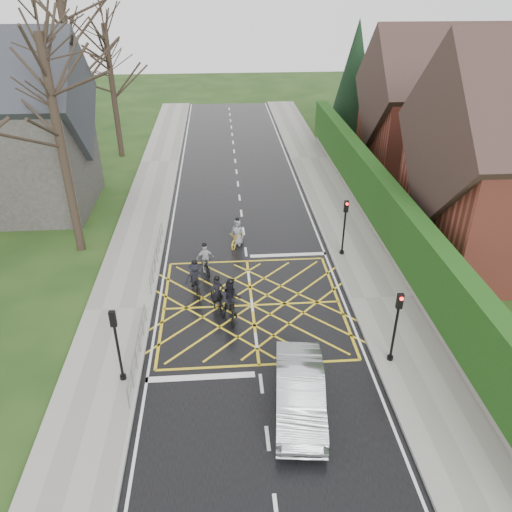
{
  "coord_description": "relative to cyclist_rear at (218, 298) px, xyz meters",
  "views": [
    {
      "loc": [
        -1.21,
        -18.63,
        13.29
      ],
      "look_at": [
        0.35,
        2.25,
        1.3
      ],
      "focal_mm": 35.0,
      "sensor_mm": 36.0,
      "label": 1
    }
  ],
  "objects": [
    {
      "name": "tree_far",
      "position": [
        -7.75,
        22.11,
        6.64
      ],
      "size": [
        8.4,
        8.4,
        10.4
      ],
      "color": "black",
      "rests_on": "ground"
    },
    {
      "name": "cyclist_rear",
      "position": [
        0.0,
        0.0,
        0.0
      ],
      "size": [
        1.19,
        1.85,
        1.7
      ],
      "rotation": [
        0.0,
        0.0,
        0.36
      ],
      "color": "black",
      "rests_on": "ground"
    },
    {
      "name": "traffic_light_se",
      "position": [
        6.65,
        -4.09,
        1.11
      ],
      "size": [
        0.24,
        0.31,
        3.21
      ],
      "rotation": [
        0.0,
        0.0,
        3.14
      ],
      "color": "black",
      "rests_on": "ground"
    },
    {
      "name": "church",
      "position": [
        -11.99,
        12.11,
        4.38
      ],
      "size": [
        8.8,
        7.8,
        11.0
      ],
      "color": "#2D2B28",
      "rests_on": "ground"
    },
    {
      "name": "tree_mid",
      "position": [
        -8.45,
        14.11,
        8.08
      ],
      "size": [
        10.08,
        10.08,
        12.48
      ],
      "color": "black",
      "rests_on": "ground"
    },
    {
      "name": "tree_near",
      "position": [
        -7.45,
        6.11,
        7.36
      ],
      "size": [
        9.24,
        9.24,
        11.44
      ],
      "color": "black",
      "rests_on": "ground"
    },
    {
      "name": "ground",
      "position": [
        1.55,
        0.11,
        -0.55
      ],
      "size": [
        120.0,
        120.0,
        0.0
      ],
      "primitive_type": "plane",
      "color": "black",
      "rests_on": "ground"
    },
    {
      "name": "car",
      "position": [
        2.76,
        -6.19,
        0.22
      ],
      "size": [
        2.13,
        4.82,
        1.54
      ],
      "primitive_type": "imported",
      "rotation": [
        0.0,
        0.0,
        -0.11
      ],
      "color": "#B4B7BC",
      "rests_on": "ground"
    },
    {
      "name": "sidewalk_right",
      "position": [
        7.55,
        0.11,
        -0.48
      ],
      "size": [
        3.0,
        80.0,
        0.15
      ],
      "primitive_type": "cube",
      "color": "gray",
      "rests_on": "ground"
    },
    {
      "name": "road",
      "position": [
        1.55,
        0.11,
        -0.55
      ],
      "size": [
        9.0,
        80.0,
        0.01
      ],
      "primitive_type": "cube",
      "color": "black",
      "rests_on": "ground"
    },
    {
      "name": "traffic_light_ne",
      "position": [
        6.65,
        4.31,
        1.11
      ],
      "size": [
        0.24,
        0.31,
        3.21
      ],
      "rotation": [
        0.0,
        0.0,
        3.14
      ],
      "color": "black",
      "rests_on": "ground"
    },
    {
      "name": "house_far",
      "position": [
        16.3,
        18.11,
        3.81
      ],
      "size": [
        9.8,
        8.8,
        10.3
      ],
      "color": "brown",
      "rests_on": "ground"
    },
    {
      "name": "railing_south",
      "position": [
        -3.1,
        -3.39,
        0.23
      ],
      "size": [
        0.05,
        5.04,
        1.03
      ],
      "color": "slate",
      "rests_on": "ground"
    },
    {
      "name": "cyclist_lead",
      "position": [
        1.15,
        5.97,
        0.02
      ],
      "size": [
        1.23,
        1.8,
        1.66
      ],
      "rotation": [
        0.0,
        0.0,
        -0.42
      ],
      "color": "gold",
      "rests_on": "ground"
    },
    {
      "name": "cyclist_front",
      "position": [
        -0.6,
        3.2,
        0.06
      ],
      "size": [
        0.96,
        1.71,
        1.65
      ],
      "rotation": [
        0.0,
        0.0,
        0.28
      ],
      "color": "black",
      "rests_on": "ground"
    },
    {
      "name": "railing_north",
      "position": [
        -3.1,
        4.11,
        0.24
      ],
      "size": [
        0.05,
        6.04,
        1.03
      ],
      "color": "slate",
      "rests_on": "ground"
    },
    {
      "name": "stone_wall",
      "position": [
        9.3,
        6.11,
        -0.2
      ],
      "size": [
        0.5,
        38.0,
        0.7
      ],
      "primitive_type": "cube",
      "color": "slate",
      "rests_on": "ground"
    },
    {
      "name": "hedge",
      "position": [
        9.3,
        6.11,
        1.55
      ],
      "size": [
        0.9,
        38.0,
        2.8
      ],
      "primitive_type": "cube",
      "color": "#17360E",
      "rests_on": "stone_wall"
    },
    {
      "name": "cyclist_mid",
      "position": [
        -1.03,
        1.4,
        0.08
      ],
      "size": [
        1.14,
        1.88,
        1.73
      ],
      "rotation": [
        0.0,
        0.0,
        0.26
      ],
      "color": "black",
      "rests_on": "ground"
    },
    {
      "name": "conifer",
      "position": [
        12.3,
        26.11,
        4.44
      ],
      "size": [
        4.6,
        4.6,
        10.0
      ],
      "color": "black",
      "rests_on": "ground"
    },
    {
      "name": "sidewalk_left",
      "position": [
        -4.45,
        0.11,
        -0.48
      ],
      "size": [
        3.0,
        80.0,
        0.15
      ],
      "primitive_type": "cube",
      "color": "gray",
      "rests_on": "ground"
    },
    {
      "name": "cyclist_back",
      "position": [
        0.59,
        -0.73,
        0.21
      ],
      "size": [
        0.94,
        2.03,
        2.0
      ],
      "rotation": [
        0.0,
        0.0,
        0.07
      ],
      "color": "black",
      "rests_on": "ground"
    },
    {
      "name": "traffic_light_sw",
      "position": [
        -3.55,
        -4.38,
        1.11
      ],
      "size": [
        0.24,
        0.31,
        3.21
      ],
      "color": "black",
      "rests_on": "ground"
    }
  ]
}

